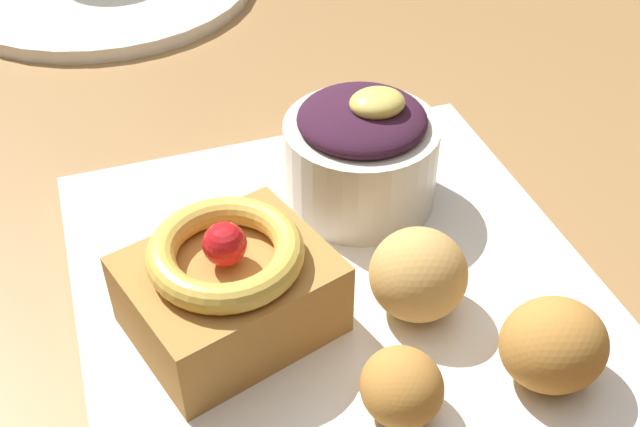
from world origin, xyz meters
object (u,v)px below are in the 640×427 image
at_px(cake_slice, 229,286).
at_px(fritter_middle, 553,345).
at_px(front_plate, 332,283).
at_px(fritter_front, 418,274).
at_px(berry_ramekin, 361,153).
at_px(fritter_back, 401,387).

height_order(cake_slice, fritter_middle, cake_slice).
relative_size(front_plate, fritter_front, 5.46).
distance_m(cake_slice, berry_ramekin, 0.12).
bearing_deg(cake_slice, front_plate, 16.47).
distance_m(front_plate, fritter_front, 0.06).
height_order(cake_slice, berry_ramekin, berry_ramekin).
bearing_deg(front_plate, fritter_front, -46.99).
bearing_deg(fritter_front, front_plate, 133.01).
bearing_deg(cake_slice, fritter_front, -11.17).
bearing_deg(fritter_front, fritter_back, -120.20).
height_order(berry_ramekin, fritter_front, berry_ramekin).
bearing_deg(fritter_back, berry_ramekin, 76.03).
height_order(fritter_front, fritter_back, fritter_front).
relative_size(cake_slice, fritter_front, 2.27).
distance_m(cake_slice, fritter_front, 0.09).
height_order(fritter_middle, fritter_back, fritter_middle).
bearing_deg(berry_ramekin, fritter_front, -92.73).
bearing_deg(fritter_back, front_plate, 90.30).
xyz_separation_m(fritter_front, fritter_middle, (0.04, -0.06, -0.00)).
relative_size(front_plate, fritter_middle, 5.35).
bearing_deg(berry_ramekin, front_plate, -123.19).
bearing_deg(fritter_front, berry_ramekin, 87.27).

